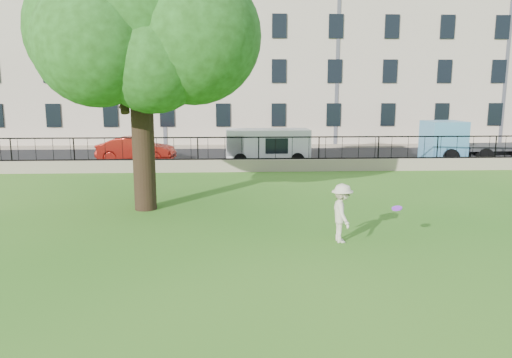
{
  "coord_description": "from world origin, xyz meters",
  "views": [
    {
      "loc": [
        -1.26,
        -12.46,
        4.17
      ],
      "look_at": [
        -0.52,
        3.5,
        1.19
      ],
      "focal_mm": 35.0,
      "sensor_mm": 36.0,
      "label": 1
    }
  ],
  "objects_px": {
    "man": "(342,213)",
    "white_van": "(268,147)",
    "tree": "(134,19)",
    "blue_truck": "(473,142)",
    "frisbee": "(397,208)",
    "red_sedan": "(136,150)"
  },
  "relations": [
    {
      "from": "tree",
      "to": "blue_truck",
      "type": "height_order",
      "value": "tree"
    },
    {
      "from": "tree",
      "to": "frisbee",
      "type": "bearing_deg",
      "value": -30.78
    },
    {
      "from": "red_sedan",
      "to": "frisbee",
      "type": "bearing_deg",
      "value": -141.92
    },
    {
      "from": "tree",
      "to": "white_van",
      "type": "bearing_deg",
      "value": 63.27
    },
    {
      "from": "red_sedan",
      "to": "man",
      "type": "bearing_deg",
      "value": -145.03
    },
    {
      "from": "frisbee",
      "to": "blue_truck",
      "type": "bearing_deg",
      "value": 57.95
    },
    {
      "from": "red_sedan",
      "to": "blue_truck",
      "type": "height_order",
      "value": "blue_truck"
    },
    {
      "from": "man",
      "to": "frisbee",
      "type": "bearing_deg",
      "value": -109.91
    },
    {
      "from": "white_van",
      "to": "red_sedan",
      "type": "bearing_deg",
      "value": 170.71
    },
    {
      "from": "tree",
      "to": "red_sedan",
      "type": "height_order",
      "value": "tree"
    },
    {
      "from": "red_sedan",
      "to": "white_van",
      "type": "xyz_separation_m",
      "value": [
        7.27,
        -0.95,
        0.24
      ]
    },
    {
      "from": "man",
      "to": "white_van",
      "type": "height_order",
      "value": "white_van"
    },
    {
      "from": "man",
      "to": "blue_truck",
      "type": "bearing_deg",
      "value": -39.47
    },
    {
      "from": "man",
      "to": "white_van",
      "type": "relative_size",
      "value": 0.36
    },
    {
      "from": "man",
      "to": "tree",
      "type": "bearing_deg",
      "value": 53.68
    },
    {
      "from": "man",
      "to": "white_van",
      "type": "xyz_separation_m",
      "value": [
        -1.05,
        13.98,
        0.14
      ]
    },
    {
      "from": "tree",
      "to": "white_van",
      "type": "xyz_separation_m",
      "value": [
        5.02,
        9.97,
        -5.36
      ]
    },
    {
      "from": "red_sedan",
      "to": "white_van",
      "type": "height_order",
      "value": "white_van"
    },
    {
      "from": "tree",
      "to": "white_van",
      "type": "height_order",
      "value": "tree"
    },
    {
      "from": "tree",
      "to": "red_sedan",
      "type": "xyz_separation_m",
      "value": [
        -2.24,
        10.92,
        -5.61
      ]
    },
    {
      "from": "red_sedan",
      "to": "blue_truck",
      "type": "bearing_deg",
      "value": -87.2
    },
    {
      "from": "man",
      "to": "red_sedan",
      "type": "bearing_deg",
      "value": 26.23
    }
  ]
}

